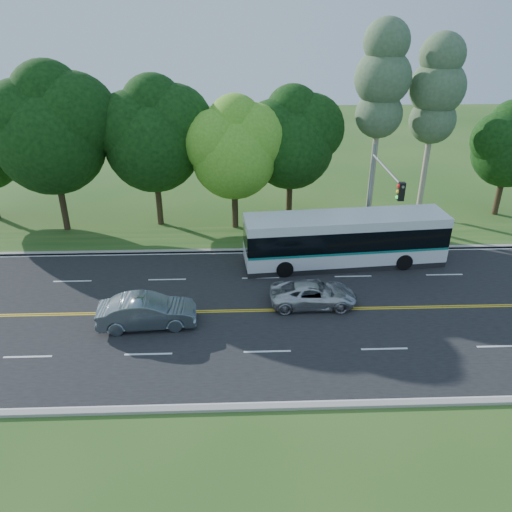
{
  "coord_description": "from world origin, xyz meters",
  "views": [
    {
      "loc": [
        -1.69,
        -22.16,
        14.42
      ],
      "look_at": [
        -0.83,
        2.0,
        2.23
      ],
      "focal_mm": 35.0,
      "sensor_mm": 36.0,
      "label": 1
    }
  ],
  "objects_px": {
    "transit_bus": "(345,240)",
    "sedan": "(147,312)",
    "traffic_signal": "(378,191)",
    "suv": "(313,294)"
  },
  "relations": [
    {
      "from": "traffic_signal",
      "to": "transit_bus",
      "type": "bearing_deg",
      "value": -172.55
    },
    {
      "from": "traffic_signal",
      "to": "suv",
      "type": "distance_m",
      "value": 7.66
    },
    {
      "from": "traffic_signal",
      "to": "sedan",
      "type": "relative_size",
      "value": 1.45
    },
    {
      "from": "sedan",
      "to": "suv",
      "type": "xyz_separation_m",
      "value": [
        8.54,
        1.65,
        -0.16
      ]
    },
    {
      "from": "traffic_signal",
      "to": "transit_bus",
      "type": "xyz_separation_m",
      "value": [
        -1.81,
        -0.24,
        -3.07
      ]
    },
    {
      "from": "traffic_signal",
      "to": "suv",
      "type": "bearing_deg",
      "value": -131.33
    },
    {
      "from": "transit_bus",
      "to": "sedan",
      "type": "height_order",
      "value": "transit_bus"
    },
    {
      "from": "traffic_signal",
      "to": "suv",
      "type": "xyz_separation_m",
      "value": [
        -4.31,
        -4.9,
        -4.01
      ]
    },
    {
      "from": "transit_bus",
      "to": "sedan",
      "type": "relative_size",
      "value": 2.56
    },
    {
      "from": "traffic_signal",
      "to": "sedan",
      "type": "xyz_separation_m",
      "value": [
        -12.85,
        -6.55,
        -3.86
      ]
    }
  ]
}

